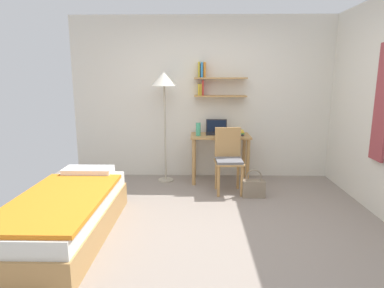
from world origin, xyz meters
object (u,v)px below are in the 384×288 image
desk (220,145)px  desk_chair (228,157)px  laptop (217,130)px  handbag (254,188)px  book_stack (239,133)px  standing_lamp (164,85)px  water_bottle (198,129)px  bed (66,215)px

desk → desk_chair: 0.49m
desk_chair → laptop: size_ratio=2.73×
desk_chair → handbag: (0.34, -0.23, -0.38)m
desk → book_stack: book_stack is taller
standing_lamp → laptop: size_ratio=5.10×
laptop → water_bottle: (-0.29, -0.18, 0.04)m
bed → desk: (1.71, 1.90, 0.35)m
water_bottle → desk_chair: bearing=-42.2°
standing_lamp → book_stack: 1.37m
bed → desk_chair: size_ratio=2.05×
desk → desk_chair: bearing=-79.1°
desk_chair → handbag: size_ratio=2.34×
laptop → handbag: bearing=-59.3°
desk → handbag: 0.95m
bed → standing_lamp: standing_lamp is taller
bed → water_bottle: bearing=53.2°
book_stack → handbag: bearing=-79.0°
desk_chair → standing_lamp: size_ratio=0.54×
water_bottle → handbag: (0.77, -0.63, -0.72)m
water_bottle → handbag: water_bottle is taller
desk_chair → laptop: (-0.14, 0.58, 0.30)m
desk_chair → book_stack: (0.20, 0.48, 0.28)m
water_bottle → book_stack: (0.63, 0.08, -0.07)m
book_stack → standing_lamp: bearing=-179.3°
laptop → handbag: 1.16m
desk → water_bottle: size_ratio=4.57×
handbag → bed: bearing=-150.8°
bed → handbag: bed is taller
standing_lamp → water_bottle: bearing=-7.6°
handbag → book_stack: bearing=101.0°
desk → standing_lamp: size_ratio=0.53×
water_bottle → handbag: size_ratio=0.51×
bed → desk_chair: bearing=38.4°
standing_lamp → water_bottle: 0.85m
bed → laptop: (1.66, 2.00, 0.57)m
handbag → desk_chair: bearing=145.2°
laptop → book_stack: laptop is taller
standing_lamp → handbag: 2.03m
water_bottle → standing_lamp: bearing=172.4°
desk → desk_chair: size_ratio=0.99×
bed → water_bottle: (1.36, 1.82, 0.62)m
desk → desk_chair: desk_chair is taller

